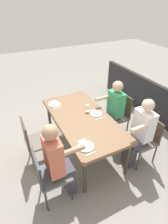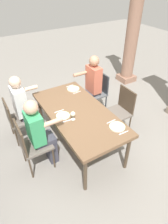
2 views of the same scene
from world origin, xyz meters
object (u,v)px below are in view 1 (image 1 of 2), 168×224
(chair_mid_north, at_px, (34,139))
(diner_man_white, at_px, (113,109))
(dining_table, at_px, (83,120))
(chair_west_south, at_px, (145,137))
(wine_glass_1, at_px, (87,106))
(chair_west_north, at_px, (48,174))
(chair_mid_south, at_px, (119,113))
(diner_guest_third, at_px, (59,161))
(plate_1, at_px, (96,114))
(plate_0, at_px, (86,146))
(diner_woman_green, at_px, (139,132))
(plate_2, at_px, (54,104))

(chair_mid_north, relative_size, diner_man_white, 0.72)
(dining_table, relative_size, chair_west_south, 2.21)
(wine_glass_1, bearing_deg, chair_west_north, 128.97)
(chair_west_north, xyz_separation_m, chair_mid_south, (0.79, -1.78, 0.01))
(chair_west_south, relative_size, diner_guest_third, 0.65)
(plate_1, bearing_deg, plate_0, 140.40)
(chair_mid_south, distance_m, wine_glass_1, 0.79)
(chair_west_north, xyz_separation_m, diner_woman_green, (-0.00, -1.60, 0.15))
(diner_guest_third, bearing_deg, plate_0, -86.34)
(dining_table, height_order, plate_0, plate_0)
(chair_west_north, xyz_separation_m, diner_guest_third, (-0.00, -0.17, 0.18))
(chair_west_south, bearing_deg, chair_mid_north, 65.94)
(chair_west_north, distance_m, diner_guest_third, 0.25)
(chair_west_north, distance_m, plate_2, 1.50)
(dining_table, height_order, plate_2, plate_2)
(chair_west_north, bearing_deg, diner_woman_green, -90.11)
(dining_table, distance_m, wine_glass_1, 0.28)
(chair_mid_south, xyz_separation_m, diner_woman_green, (-0.80, 0.18, 0.15))
(chair_mid_north, xyz_separation_m, diner_woman_green, (-0.80, -1.60, 0.16))
(plate_0, distance_m, plate_2, 1.34)
(diner_woman_green, relative_size, plate_2, 5.25)
(chair_mid_north, relative_size, plate_0, 3.74)
(chair_west_north, relative_size, plate_1, 3.99)
(dining_table, bearing_deg, chair_mid_south, -84.81)
(dining_table, bearing_deg, plate_2, 25.40)
(wine_glass_1, bearing_deg, plate_2, 43.59)
(chair_west_north, relative_size, wine_glass_1, 6.16)
(chair_west_north, bearing_deg, dining_table, -51.23)
(plate_2, bearing_deg, wine_glass_1, -136.41)
(plate_0, xyz_separation_m, plate_1, (0.67, -0.56, 0.00))
(chair_west_north, relative_size, diner_woman_green, 0.70)
(diner_man_white, bearing_deg, chair_mid_north, 90.11)
(dining_table, bearing_deg, plate_0, 157.65)
(diner_guest_third, relative_size, wine_glass_1, 9.06)
(diner_guest_third, bearing_deg, diner_woman_green, -90.01)
(chair_west_north, height_order, wine_glass_1, same)
(plate_2, bearing_deg, chair_west_north, 157.04)
(chair_west_south, height_order, chair_mid_north, chair_mid_north)
(chair_mid_north, bearing_deg, dining_table, -95.19)
(dining_table, bearing_deg, chair_west_south, -128.81)
(dining_table, bearing_deg, diner_man_white, -83.27)
(chair_mid_south, bearing_deg, wine_glass_1, 84.91)
(chair_mid_north, distance_m, diner_guest_third, 0.84)
(dining_table, xyz_separation_m, wine_glass_1, (0.15, -0.17, 0.17))
(chair_west_north, height_order, diner_guest_third, diner_guest_third)
(wine_glass_1, bearing_deg, chair_mid_north, 93.44)
(chair_mid_north, bearing_deg, plate_1, -94.76)
(diner_woman_green, bearing_deg, dining_table, 44.67)
(plate_0, bearing_deg, plate_1, -39.60)
(wine_glass_1, relative_size, plate_2, 0.60)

